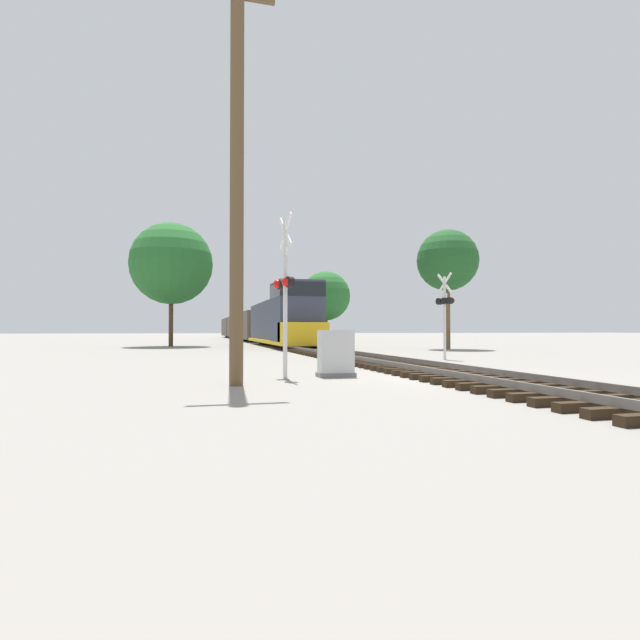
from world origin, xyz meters
TOP-DOWN VIEW (x-y plane):
  - ground_plane at (0.00, 0.00)m, footprint 400.00×400.00m
  - rail_track_bed at (0.00, -0.00)m, footprint 2.60×160.00m
  - freight_train at (0.00, 49.75)m, footprint 3.05×67.73m
  - crossing_signal_near at (-4.42, 1.06)m, footprint 0.46×1.02m
  - crossing_signal_far at (4.01, 7.61)m, footprint 0.51×1.01m
  - relay_cabinet at (-2.96, 1.03)m, footprint 1.05×0.56m
  - utility_pole at (-5.86, -0.52)m, footprint 1.80×0.33m
  - tree_far_right at (10.14, 18.53)m, footprint 4.20×4.20m
  - tree_mid_background at (-8.53, 29.15)m, footprint 6.54×6.54m
  - tree_deep_background at (9.84, 49.81)m, footprint 6.38×6.38m

SIDE VIEW (x-z plane):
  - ground_plane at x=0.00m, z-range 0.00..0.00m
  - rail_track_bed at x=0.00m, z-range -0.02..0.29m
  - relay_cabinet at x=-2.96m, z-range -0.01..1.30m
  - freight_train at x=0.00m, z-range -0.43..4.15m
  - crossing_signal_far at x=4.01m, z-range 0.47..4.33m
  - crossing_signal_near at x=-4.42m, z-range 0.25..4.75m
  - utility_pole at x=-5.86m, z-range 0.10..10.02m
  - tree_deep_background at x=9.84m, z-range 1.26..10.19m
  - tree_far_right at x=10.14m, z-range 1.99..10.21m
  - tree_mid_background at x=-8.53m, z-range 1.68..11.60m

